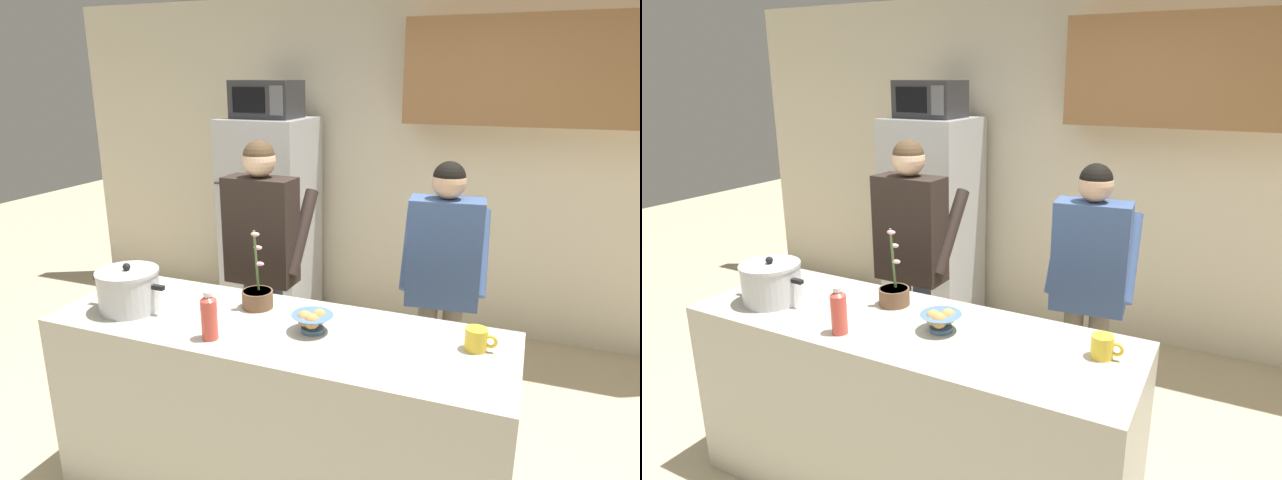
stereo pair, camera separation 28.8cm
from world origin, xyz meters
TOP-DOWN VIEW (x-y plane):
  - back_wall_unit at (0.27, 2.25)m, footprint 6.00×0.48m
  - kitchen_island at (0.00, 0.00)m, footprint 2.10×0.68m
  - refrigerator at (-0.93, 1.85)m, footprint 0.64×0.68m
  - microwave at (-0.93, 1.83)m, footprint 0.48×0.37m
  - person_near_pot at (-0.46, 0.77)m, footprint 0.51×0.42m
  - person_by_sink at (0.60, 0.92)m, footprint 0.51×0.44m
  - cooking_pot at (-0.73, -0.09)m, footprint 0.40×0.29m
  - coffee_mug at (0.86, 0.10)m, footprint 0.13×0.09m
  - bread_bowl at (0.18, 0.01)m, footprint 0.19×0.19m
  - bottle_near_edge at (-0.21, -0.21)m, footprint 0.07×0.07m
  - potted_orchid at (-0.17, 0.16)m, footprint 0.15×0.15m

SIDE VIEW (x-z plane):
  - kitchen_island at x=0.00m, z-range 0.00..0.92m
  - refrigerator at x=-0.93m, z-range 0.00..1.69m
  - coffee_mug at x=0.86m, z-range 0.92..1.02m
  - person_by_sink at x=0.60m, z-range 0.18..1.75m
  - bread_bowl at x=0.18m, z-range 0.92..1.02m
  - potted_orchid at x=-0.17m, z-range 0.78..1.17m
  - cooking_pot at x=-0.73m, z-range 0.90..1.14m
  - bottle_near_edge at x=-0.21m, z-range 0.92..1.13m
  - person_near_pot at x=-0.46m, z-range 0.20..1.86m
  - back_wall_unit at x=0.27m, z-range 0.16..2.76m
  - microwave at x=-0.93m, z-range 1.69..1.97m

